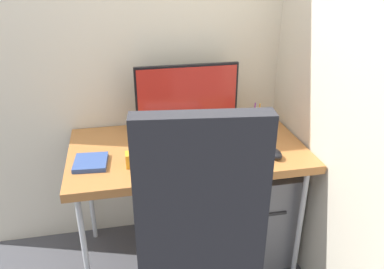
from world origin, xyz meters
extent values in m
plane|color=#4C4C51|center=(0.00, 0.00, 0.00)|extent=(8.00, 8.00, 0.00)
cube|color=beige|center=(0.00, 0.38, 1.40)|extent=(2.53, 0.04, 2.80)
cube|color=beige|center=(0.66, -0.18, 1.40)|extent=(0.04, 1.97, 2.80)
cube|color=#B27038|center=(0.00, 0.00, 0.73)|extent=(1.25, 0.70, 0.04)
cylinder|color=silver|center=(-0.57, -0.29, 0.36)|extent=(0.03, 0.03, 0.71)
cylinder|color=silver|center=(0.57, -0.29, 0.36)|extent=(0.03, 0.03, 0.71)
cylinder|color=silver|center=(-0.57, 0.29, 0.36)|extent=(0.03, 0.03, 0.71)
cylinder|color=silver|center=(0.57, 0.29, 0.36)|extent=(0.03, 0.03, 0.71)
cube|color=#2D2D33|center=(-0.08, -0.58, 0.49)|extent=(0.53, 0.57, 0.10)
cube|color=#2D2D33|center=(-0.11, -0.83, 0.91)|extent=(0.43, 0.12, 0.74)
cube|color=slate|center=(0.40, -0.01, 0.30)|extent=(0.40, 0.45, 0.60)
cube|color=#262628|center=(0.40, -0.24, 0.42)|extent=(0.20, 0.01, 0.02)
cube|color=black|center=(0.04, 0.20, 0.76)|extent=(0.22, 0.17, 0.01)
cube|color=black|center=(0.04, 0.21, 0.80)|extent=(0.04, 0.02, 0.06)
cube|color=black|center=(0.04, 0.21, 0.98)|extent=(0.59, 0.02, 0.33)
cube|color=#B2261E|center=(0.04, 0.20, 0.98)|extent=(0.56, 0.01, 0.30)
cube|color=#333338|center=(0.01, -0.18, 0.77)|extent=(0.40, 0.17, 0.02)
cube|color=#9EA0A5|center=(0.01, -0.18, 0.78)|extent=(0.37, 0.14, 0.00)
ellipsoid|color=black|center=(0.41, -0.21, 0.78)|extent=(0.07, 0.11, 0.04)
cylinder|color=gray|center=(0.44, 0.14, 0.81)|extent=(0.10, 0.10, 0.10)
cylinder|color=silver|center=(0.44, 0.14, 0.86)|extent=(0.03, 0.01, 0.10)
cylinder|color=silver|center=(0.45, 0.14, 0.86)|extent=(0.03, 0.01, 0.10)
torus|color=#333338|center=(0.44, 0.14, 0.82)|extent=(0.04, 0.03, 0.01)
cylinder|color=purple|center=(0.42, 0.14, 0.86)|extent=(0.01, 0.01, 0.14)
cylinder|color=orange|center=(0.45, 0.12, 0.86)|extent=(0.02, 0.02, 0.14)
cube|color=#334C8C|center=(-0.50, -0.10, 0.77)|extent=(0.17, 0.18, 0.02)
cube|color=orange|center=(-0.30, -0.16, 0.79)|extent=(0.06, 0.06, 0.07)
camera|label=1|loc=(-0.35, -1.82, 1.70)|focal=36.09mm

